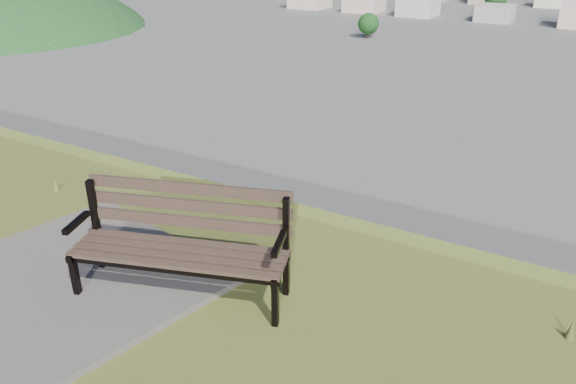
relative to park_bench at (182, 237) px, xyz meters
The scene contains 2 objects.
park_bench is the anchor object (origin of this frame).
gravel_patch 1.73m from the park_bench, 137.95° to the right, with size 2.54×3.63×0.07m, color #56524B.
Camera 1 is at (2.24, -1.33, 28.21)m, focal length 35.00 mm.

